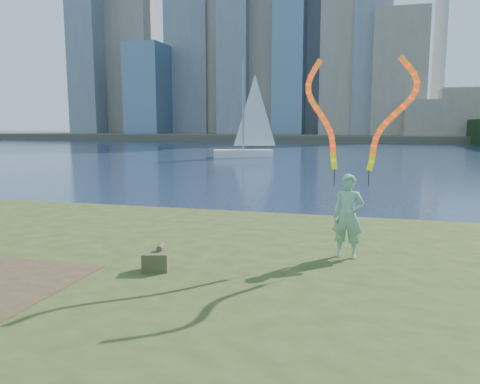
% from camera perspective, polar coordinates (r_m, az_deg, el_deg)
% --- Properties ---
extents(ground, '(320.00, 320.00, 0.00)m').
position_cam_1_polar(ground, '(9.99, -7.82, -10.86)').
color(ground, '#1A2741').
rests_on(ground, ground).
extents(grassy_knoll, '(20.00, 18.00, 0.80)m').
position_cam_1_polar(grassy_knoll, '(7.95, -14.51, -13.58)').
color(grassy_knoll, '#354318').
rests_on(grassy_knoll, ground).
extents(far_shore, '(320.00, 40.00, 1.20)m').
position_cam_1_polar(far_shore, '(103.77, 13.19, 6.61)').
color(far_shore, '#494435').
rests_on(far_shore, ground).
extents(woman_with_ribbons, '(2.01, 0.44, 3.95)m').
position_cam_1_polar(woman_with_ribbons, '(8.78, 13.25, 1.27)').
color(woman_with_ribbons, '#1C7A3E').
rests_on(woman_with_ribbons, grassy_knoll).
extents(canvas_bag, '(0.49, 0.55, 0.41)m').
position_cam_1_polar(canvas_bag, '(8.13, -10.20, -8.24)').
color(canvas_bag, '#454227').
rests_on(canvas_bag, grassy_knoll).
extents(sailboat, '(6.05, 3.67, 9.23)m').
position_cam_1_polar(sailboat, '(46.09, 0.77, 6.21)').
color(sailboat, white).
rests_on(sailboat, ground).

